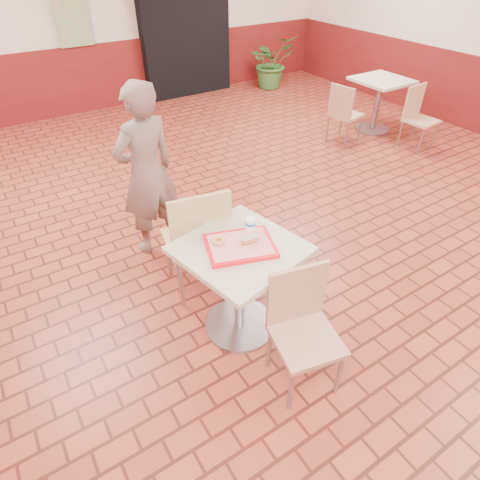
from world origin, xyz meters
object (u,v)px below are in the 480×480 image
chair_main_front (302,324)px  long_john_donut (250,240)px  chair_main_back (198,238)px  potted_plant (271,62)px  second_table (379,96)px  chair_second_left (344,111)px  main_table (240,276)px  serving_tray (240,246)px  paper_cup (250,224)px  chair_second_front (418,114)px  customer (147,173)px  ring_donut (218,241)px

chair_main_front → long_john_donut: bearing=108.4°
chair_main_back → potted_plant: chair_main_back is taller
second_table → chair_second_left: size_ratio=0.93×
main_table → chair_second_left: (3.02, 2.08, -0.07)m
chair_main_front → serving_tray: 0.63m
main_table → second_table: (3.77, 2.15, -0.01)m
paper_cup → chair_second_front: size_ratio=0.10×
serving_tray → long_john_donut: (0.06, -0.02, 0.03)m
long_john_donut → potted_plant: potted_plant is taller
customer → main_table: bearing=83.2°
customer → paper_cup: bearing=90.7°
chair_main_back → chair_main_front: bearing=109.8°
chair_main_front → second_table: chair_main_front is taller
potted_plant → chair_second_front: bearing=-89.1°
serving_tray → second_table: serving_tray is taller
chair_main_front → customer: customer is taller
chair_main_back → paper_cup: bearing=127.8°
long_john_donut → paper_cup: paper_cup is taller
ring_donut → chair_second_left: 3.72m
chair_second_left → potted_plant: 2.71m
paper_cup → long_john_donut: bearing=-125.7°
main_table → ring_donut: (-0.11, 0.09, 0.29)m
ring_donut → paper_cup: size_ratio=1.07×
customer → second_table: (3.89, 0.87, -0.27)m
customer → chair_second_front: 3.89m
second_table → chair_second_left: (-0.75, -0.07, -0.05)m
potted_plant → serving_tray: bearing=-128.2°
main_table → potted_plant: 5.99m
chair_main_back → chair_second_front: bearing=-155.8°
ring_donut → potted_plant: (3.81, 4.61, -0.35)m
customer → long_john_donut: customer is taller
chair_main_back → chair_second_left: bearing=-142.5°
customer → serving_tray: 1.28m
chair_main_back → potted_plant: size_ratio=1.07×
long_john_donut → potted_plant: (3.64, 4.72, -0.35)m
ring_donut → customer: bearing=90.7°
chair_main_front → chair_second_front: (3.64, 1.98, -0.02)m
long_john_donut → paper_cup: size_ratio=1.61×
customer → paper_cup: (0.27, -1.18, 0.07)m
serving_tray → long_john_donut: size_ratio=3.18×
chair_main_back → paper_cup: (0.21, -0.40, 0.29)m
chair_second_front → potted_plant: bearing=86.3°
ring_donut → potted_plant: size_ratio=0.10×
long_john_donut → chair_second_front: bearing=21.6°
paper_cup → chair_main_back: bearing=117.5°
chair_main_back → chair_second_front: (3.82, 0.95, -0.09)m
chair_second_front → chair_second_left: bearing=134.9°
chair_main_back → long_john_donut: chair_main_back is taller
paper_cup → main_table: bearing=-145.5°
chair_main_back → chair_second_front: size_ratio=1.20×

